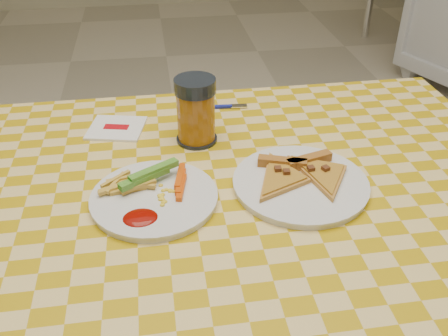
{
  "coord_description": "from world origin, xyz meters",
  "views": [
    {
      "loc": [
        -0.1,
        -0.76,
        1.32
      ],
      "look_at": [
        0.02,
        0.04,
        0.78
      ],
      "focal_mm": 40.0,
      "sensor_mm": 36.0,
      "label": 1
    }
  ],
  "objects_px": {
    "plate_left": "(154,199)",
    "plate_right": "(300,185)",
    "table": "(218,219)",
    "drink_glass": "(196,111)"
  },
  "relations": [
    {
      "from": "plate_left",
      "to": "plate_right",
      "type": "relative_size",
      "value": 0.9
    },
    {
      "from": "table",
      "to": "drink_glass",
      "type": "relative_size",
      "value": 8.73
    },
    {
      "from": "plate_left",
      "to": "drink_glass",
      "type": "height_order",
      "value": "drink_glass"
    },
    {
      "from": "plate_left",
      "to": "plate_right",
      "type": "height_order",
      "value": "same"
    },
    {
      "from": "plate_right",
      "to": "drink_glass",
      "type": "bearing_deg",
      "value": 130.74
    },
    {
      "from": "table",
      "to": "drink_glass",
      "type": "height_order",
      "value": "drink_glass"
    },
    {
      "from": "plate_right",
      "to": "drink_glass",
      "type": "height_order",
      "value": "drink_glass"
    },
    {
      "from": "plate_left",
      "to": "plate_right",
      "type": "xyz_separation_m",
      "value": [
        0.28,
        0.0,
        0.0
      ]
    },
    {
      "from": "drink_glass",
      "to": "table",
      "type": "bearing_deg",
      "value": -84.04
    },
    {
      "from": "drink_glass",
      "to": "plate_left",
      "type": "bearing_deg",
      "value": -115.72
    }
  ]
}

